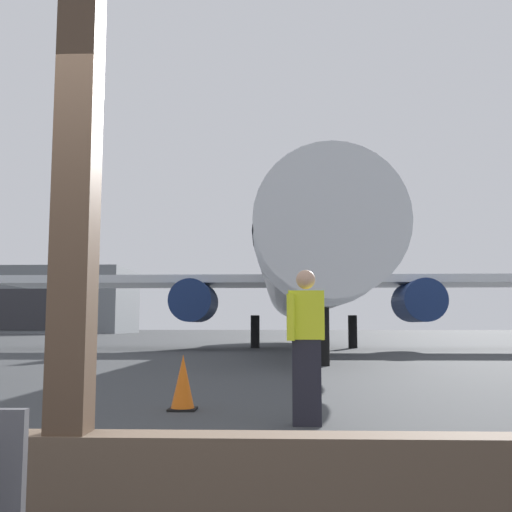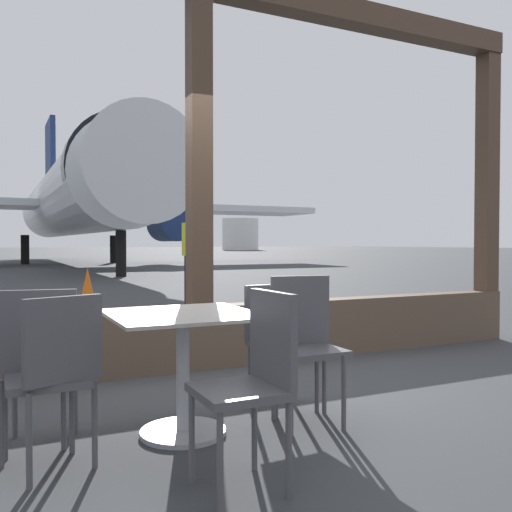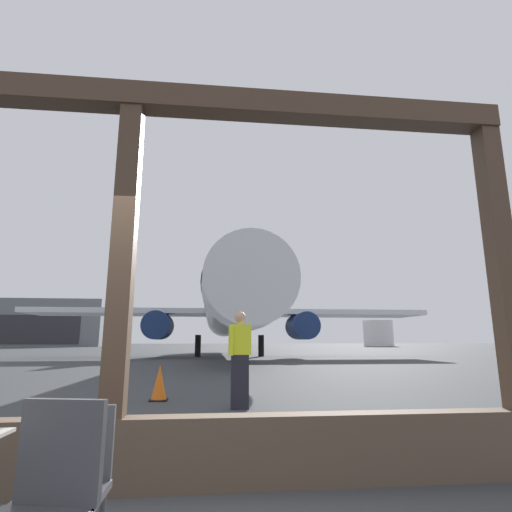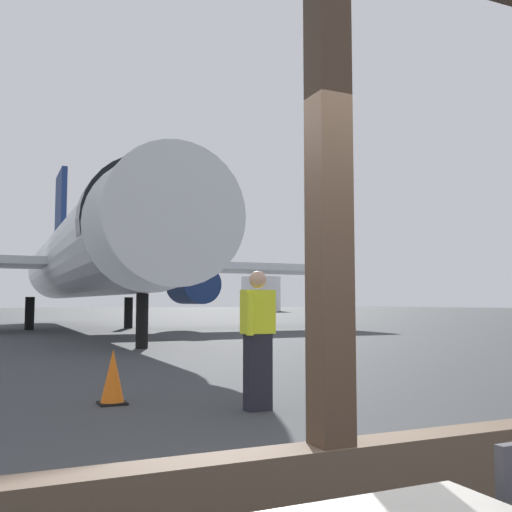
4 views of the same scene
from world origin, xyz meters
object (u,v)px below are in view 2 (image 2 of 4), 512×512
cafe_chair_window_left (40,354)px  ground_crew_worker (195,258)px  dining_table (183,359)px  cafe_chair_side_extra (305,335)px  traffic_cone (88,290)px  cafe_chair_window_right (55,367)px  fuel_storage_tank (240,234)px  airplane (75,200)px  cafe_chair_aisle_left (255,371)px  cafe_chair_aisle_right (277,333)px

cafe_chair_window_left → ground_crew_worker: size_ratio=0.52×
dining_table → cafe_chair_side_extra: size_ratio=0.92×
ground_crew_worker → traffic_cone: size_ratio=2.41×
cafe_chair_window_right → traffic_cone: 7.10m
fuel_storage_tank → airplane: bearing=-122.3°
cafe_chair_window_left → airplane: 27.75m
cafe_chair_aisle_left → ground_crew_worker: 6.69m
cafe_chair_aisle_left → fuel_storage_tank: 88.82m
cafe_chair_aisle_right → traffic_cone: 6.50m
cafe_chair_aisle_left → traffic_cone: 7.58m
cafe_chair_side_extra → ground_crew_worker: ground_crew_worker is taller
cafe_chair_window_left → fuel_storage_tank: bearing=65.1°
cafe_chair_aisle_right → cafe_chair_window_left: bearing=-174.3°
cafe_chair_aisle_left → airplane: bearing=84.2°
cafe_chair_aisle_right → airplane: bearing=85.4°
cafe_chair_window_left → dining_table: bearing=-6.6°
cafe_chair_window_right → traffic_cone: (1.22, 6.99, -0.19)m
cafe_chair_window_right → cafe_chair_window_left: bearing=97.1°
cafe_chair_window_right → cafe_chair_aisle_left: cafe_chair_aisle_left is taller
cafe_chair_aisle_left → cafe_chair_aisle_right: size_ratio=1.08×
cafe_chair_window_left → fuel_storage_tank: size_ratio=0.15×
cafe_chair_window_right → cafe_chair_aisle_right: (1.54, 0.50, -0.02)m
cafe_chair_aisle_right → cafe_chair_window_right: bearing=-161.9°
cafe_chair_aisle_right → ground_crew_worker: 5.47m
dining_table → ground_crew_worker: size_ratio=0.50×
cafe_chair_window_left → cafe_chair_aisle_right: (1.58, 0.16, -0.02)m
cafe_chair_aisle_right → fuel_storage_tank: fuel_storage_tank is taller
cafe_chair_window_left → traffic_cone: bearing=79.3°
cafe_chair_aisle_left → traffic_cone: cafe_chair_aisle_left is taller
cafe_chair_side_extra → airplane: size_ratio=0.03×
airplane → fuel_storage_tank: 62.48m
cafe_chair_aisle_right → cafe_chair_aisle_left: bearing=-122.8°
dining_table → cafe_chair_aisle_left: size_ratio=0.93×
cafe_chair_side_extra → fuel_storage_tank: 87.85m
traffic_cone → cafe_chair_aisle_left: bearing=-92.8°
cafe_chair_window_left → cafe_chair_side_extra: 1.61m
cafe_chair_side_extra → airplane: airplane is taller
cafe_chair_aisle_right → airplane: size_ratio=0.03×
dining_table → cafe_chair_window_right: 0.80m
cafe_chair_side_extra → cafe_chair_window_left: bearing=173.5°
dining_table → cafe_chair_aisle_right: cafe_chair_aisle_right is taller
traffic_cone → airplane: bearing=83.2°
fuel_storage_tank → dining_table: bearing=-114.4°
cafe_chair_window_left → cafe_chair_window_right: bearing=-82.9°
airplane → fuel_storage_tank: size_ratio=5.09×
airplane → cafe_chair_window_right: bearing=-97.6°
cafe_chair_window_right → cafe_chair_side_extra: cafe_chair_side_extra is taller
dining_table → cafe_chair_aisle_right: bearing=17.8°
airplane → ground_crew_worker: 22.04m
dining_table → fuel_storage_tank: (36.33, 80.23, 2.17)m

